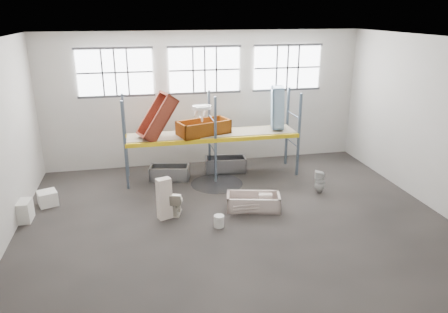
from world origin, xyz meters
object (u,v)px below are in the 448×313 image
object	(u,v)px
toilet_beige	(176,202)
blue_tub_upright	(277,108)
steel_tub_left	(170,173)
steel_tub_right	(225,164)
cistern_tall	(164,199)
carton_near	(18,211)
rust_tub_flat	(204,128)
bucket	(219,221)
bathtub_beige	(253,202)
toilet_white	(320,182)

from	to	relation	value
toilet_beige	blue_tub_upright	size ratio (longest dim) A/B	0.50
steel_tub_left	steel_tub_right	world-z (taller)	steel_tub_right
toilet_beige	cistern_tall	bearing A→B (deg)	49.01
steel_tub_right	carton_near	distance (m)	7.07
steel_tub_right	rust_tub_flat	bearing A→B (deg)	-158.01
cistern_tall	bucket	distance (m)	1.70
steel_tub_left	bucket	world-z (taller)	steel_tub_left
bathtub_beige	toilet_white	distance (m)	2.58
cistern_tall	carton_near	size ratio (longest dim) A/B	1.75
carton_near	toilet_white	bearing A→B (deg)	0.63
steel_tub_left	blue_tub_upright	bearing A→B (deg)	1.05
bucket	carton_near	size ratio (longest dim) A/B	0.48
blue_tub_upright	carton_near	bearing A→B (deg)	-164.53
toilet_white	bucket	bearing A→B (deg)	-47.18
cistern_tall	steel_tub_left	distance (m)	2.98
bathtub_beige	bucket	bearing A→B (deg)	-131.47
bucket	blue_tub_upright	bearing A→B (deg)	52.84
bathtub_beige	bucket	size ratio (longest dim) A/B	4.76
steel_tub_right	rust_tub_flat	xyz separation A→B (m)	(-0.85, -0.34, 1.55)
bathtub_beige	toilet_white	bearing A→B (deg)	30.22
steel_tub_right	bucket	distance (m)	4.26
toilet_beige	toilet_white	distance (m)	4.80
cistern_tall	blue_tub_upright	size ratio (longest dim) A/B	0.83
toilet_beige	rust_tub_flat	world-z (taller)	rust_tub_flat
cistern_tall	blue_tub_upright	world-z (taller)	blue_tub_upright
toilet_beige	bucket	world-z (taller)	toilet_beige
steel_tub_right	toilet_beige	bearing A→B (deg)	-124.94
toilet_beige	rust_tub_flat	xyz separation A→B (m)	(1.29, 2.73, 1.45)
cistern_tall	bucket	size ratio (longest dim) A/B	3.67
steel_tub_left	rust_tub_flat	xyz separation A→B (m)	(1.25, 0.02, 1.57)
toilet_beige	cistern_tall	world-z (taller)	cistern_tall
toilet_beige	bucket	xyz separation A→B (m)	(1.08, -1.05, -0.20)
bucket	carton_near	xyz separation A→B (m)	(-5.49, 1.50, 0.13)
rust_tub_flat	bucket	bearing A→B (deg)	-93.27
cistern_tall	carton_near	bearing A→B (deg)	150.27
bathtub_beige	toilet_white	world-z (taller)	toilet_white
steel_tub_left	bathtub_beige	bearing A→B (deg)	-52.09
toilet_white	blue_tub_upright	world-z (taller)	blue_tub_upright
rust_tub_flat	bucket	world-z (taller)	rust_tub_flat
carton_near	steel_tub_left	bearing A→B (deg)	26.77
steel_tub_left	rust_tub_flat	distance (m)	2.01
rust_tub_flat	carton_near	distance (m)	6.33
toilet_white	bucket	world-z (taller)	toilet_white
bathtub_beige	bucket	distance (m)	1.50
cistern_tall	bucket	world-z (taller)	cistern_tall
steel_tub_left	rust_tub_flat	world-z (taller)	rust_tub_flat
bathtub_beige	toilet_beige	bearing A→B (deg)	-171.23
toilet_beige	bucket	bearing A→B (deg)	151.91
toilet_white	rust_tub_flat	distance (m)	4.35
toilet_beige	toilet_white	bearing A→B (deg)	-157.27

